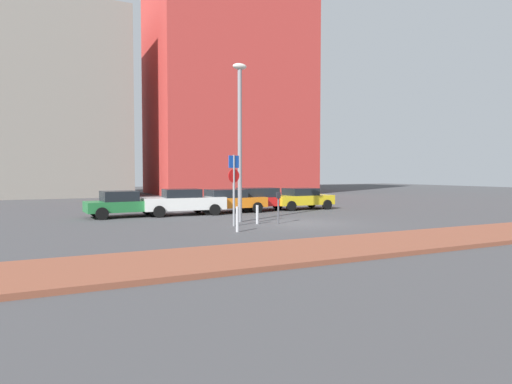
{
  "coord_description": "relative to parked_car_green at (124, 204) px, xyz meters",
  "views": [
    {
      "loc": [
        -10.61,
        -17.27,
        2.36
      ],
      "look_at": [
        -1.12,
        2.43,
        1.41
      ],
      "focal_mm": 29.97,
      "sensor_mm": 36.0,
      "label": 1
    }
  ],
  "objects": [
    {
      "name": "parking_meter",
      "position": [
        6.05,
        -6.3,
        0.23
      ],
      "size": [
        0.18,
        0.14,
        1.48
      ],
      "color": "#4C4C51",
      "rests_on": "ground"
    },
    {
      "name": "parked_car_yellow",
      "position": [
        11.3,
        0.12,
        0.01
      ],
      "size": [
        4.03,
        2.07,
        1.39
      ],
      "color": "gold",
      "rests_on": "ground"
    },
    {
      "name": "traffic_bollard_mid",
      "position": [
        3.18,
        -8.11,
        -0.21
      ],
      "size": [
        0.13,
        0.13,
        1.03
      ],
      "primitive_type": "cylinder",
      "color": "#B7B7BC",
      "rests_on": "ground"
    },
    {
      "name": "building_under_construction",
      "position": [
        -2.51,
        24.99,
        8.76
      ],
      "size": [
        12.98,
        10.75,
        18.97
      ],
      "primitive_type": "cube",
      "color": "gray",
      "rests_on": "ground"
    },
    {
      "name": "parked_car_green",
      "position": [
        0.0,
        0.0,
        0.0
      ],
      "size": [
        4.29,
        2.31,
        1.42
      ],
      "color": "#237238",
      "rests_on": "ground"
    },
    {
      "name": "ground_plane",
      "position": [
        7.05,
        -6.56,
        -0.72
      ],
      "size": [
        120.0,
        120.0,
        0.0
      ],
      "primitive_type": "plane",
      "color": "#424244"
    },
    {
      "name": "building_colorful_midrise",
      "position": [
        15.62,
        23.74,
        14.52
      ],
      "size": [
        17.69,
        12.78,
        30.49
      ],
      "primitive_type": "cube",
      "color": "#BF3833",
      "rests_on": "ground"
    },
    {
      "name": "traffic_bollard_near",
      "position": [
        5.1,
        -5.99,
        -0.28
      ],
      "size": [
        0.13,
        0.13,
        0.88
      ],
      "primitive_type": "cylinder",
      "color": "#B7B7BC",
      "rests_on": "ground"
    },
    {
      "name": "parking_sign_post",
      "position": [
        3.8,
        -6.26,
        1.28
      ],
      "size": [
        0.59,
        0.18,
        3.18
      ],
      "color": "gray",
      "rests_on": "ground"
    },
    {
      "name": "parked_car_white",
      "position": [
        3.19,
        -0.36,
        0.04
      ],
      "size": [
        4.62,
        2.09,
        1.48
      ],
      "color": "white",
      "rests_on": "ground"
    },
    {
      "name": "sidewalk_brick",
      "position": [
        7.05,
        -13.14,
        -0.65
      ],
      "size": [
        40.0,
        3.36,
        0.14
      ],
      "primitive_type": "cube",
      "color": "brown",
      "rests_on": "ground"
    },
    {
      "name": "parked_car_red",
      "position": [
        8.51,
        0.38,
        0.03
      ],
      "size": [
        4.47,
        2.08,
        1.44
      ],
      "color": "red",
      "rests_on": "ground"
    },
    {
      "name": "parked_car_orange",
      "position": [
        5.95,
        -0.05,
        0.01
      ],
      "size": [
        4.61,
        2.15,
        1.41
      ],
      "color": "orange",
      "rests_on": "ground"
    },
    {
      "name": "street_lamp",
      "position": [
        4.72,
        -4.82,
        3.73
      ],
      "size": [
        0.7,
        0.36,
        7.64
      ],
      "color": "gray",
      "rests_on": "ground"
    }
  ]
}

